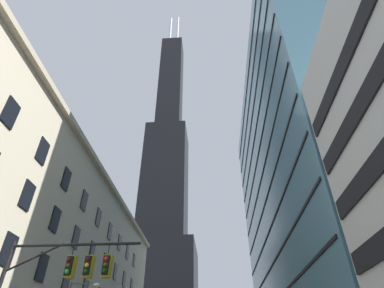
{
  "coord_description": "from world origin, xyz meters",
  "views": [
    {
      "loc": [
        3.51,
        -12.71,
        1.8
      ],
      "look_at": [
        0.44,
        29.77,
        32.33
      ],
      "focal_mm": 28.45,
      "sensor_mm": 36.0,
      "label": 1
    }
  ],
  "objects": [
    {
      "name": "glass_office_midrise",
      "position": [
        20.42,
        29.75,
        23.67
      ],
      "size": [
        18.94,
        48.27,
        47.35
      ],
      "color": "teal",
      "rests_on": "ground"
    },
    {
      "name": "station_building",
      "position": [
        -17.66,
        23.38,
        11.37
      ],
      "size": [
        14.0,
        58.77,
        22.79
      ],
      "color": "#BCAF93",
      "rests_on": "ground"
    },
    {
      "name": "dark_skyscraper",
      "position": [
        -15.71,
        98.48,
        51.52
      ],
      "size": [
        25.22,
        25.22,
        182.99
      ],
      "color": "black",
      "rests_on": "ground"
    },
    {
      "name": "traffic_signal_mast",
      "position": [
        -3.92,
        2.51,
        5.04
      ],
      "size": [
        6.88,
        0.63,
        6.76
      ],
      "color": "black",
      "rests_on": "sidewalk_left"
    }
  ]
}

